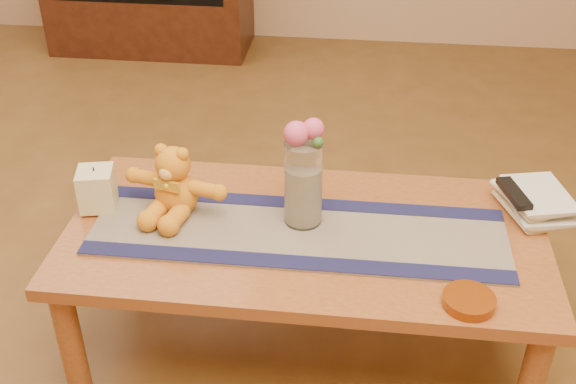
# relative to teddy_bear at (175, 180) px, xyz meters

# --- Properties ---
(floor) EXTENTS (5.50, 5.50, 0.00)m
(floor) POSITION_rel_teddy_bear_xyz_m (0.39, -0.05, -0.56)
(floor) COLOR brown
(floor) RESTS_ON ground
(coffee_table_top) EXTENTS (1.40, 0.70, 0.04)m
(coffee_table_top) POSITION_rel_teddy_bear_xyz_m (0.39, -0.05, -0.13)
(coffee_table_top) COLOR brown
(coffee_table_top) RESTS_ON floor
(table_leg_fl) EXTENTS (0.07, 0.07, 0.41)m
(table_leg_fl) POSITION_rel_teddy_bear_xyz_m (-0.25, -0.34, -0.36)
(table_leg_fl) COLOR brown
(table_leg_fl) RESTS_ON floor
(table_leg_bl) EXTENTS (0.07, 0.07, 0.41)m
(table_leg_bl) POSITION_rel_teddy_bear_xyz_m (-0.25, 0.24, -0.36)
(table_leg_bl) COLOR brown
(table_leg_bl) RESTS_ON floor
(table_leg_br) EXTENTS (0.07, 0.07, 0.41)m
(table_leg_br) POSITION_rel_teddy_bear_xyz_m (1.03, 0.24, -0.36)
(table_leg_br) COLOR brown
(table_leg_br) RESTS_ON floor
(persian_runner) EXTENTS (1.20, 0.36, 0.01)m
(persian_runner) POSITION_rel_teddy_bear_xyz_m (0.37, -0.07, -0.11)
(persian_runner) COLOR #201844
(persian_runner) RESTS_ON coffee_table_top
(runner_border_near) EXTENTS (1.20, 0.07, 0.00)m
(runner_border_near) POSITION_rel_teddy_bear_xyz_m (0.37, -0.21, -0.10)
(runner_border_near) COLOR #151640
(runner_border_near) RESTS_ON persian_runner
(runner_border_far) EXTENTS (1.20, 0.07, 0.00)m
(runner_border_far) POSITION_rel_teddy_bear_xyz_m (0.37, 0.08, -0.10)
(runner_border_far) COLOR #151640
(runner_border_far) RESTS_ON persian_runner
(teddy_bear) EXTENTS (0.35, 0.31, 0.21)m
(teddy_bear) POSITION_rel_teddy_bear_xyz_m (0.00, 0.00, 0.00)
(teddy_bear) COLOR orange
(teddy_bear) RESTS_ON persian_runner
(pillar_candle) EXTENTS (0.12, 0.12, 0.12)m
(pillar_candle) POSITION_rel_teddy_bear_xyz_m (-0.24, -0.01, -0.04)
(pillar_candle) COLOR beige
(pillar_candle) RESTS_ON persian_runner
(candle_wick) EXTENTS (0.00, 0.00, 0.01)m
(candle_wick) POSITION_rel_teddy_bear_xyz_m (-0.24, -0.01, 0.03)
(candle_wick) COLOR black
(candle_wick) RESTS_ON pillar_candle
(glass_vase) EXTENTS (0.11, 0.11, 0.26)m
(glass_vase) POSITION_rel_teddy_bear_xyz_m (0.38, -0.01, 0.03)
(glass_vase) COLOR silver
(glass_vase) RESTS_ON persian_runner
(potpourri_fill) EXTENTS (0.09, 0.09, 0.18)m
(potpourri_fill) POSITION_rel_teddy_bear_xyz_m (0.38, -0.01, -0.01)
(potpourri_fill) COLOR beige
(potpourri_fill) RESTS_ON glass_vase
(rose_left) EXTENTS (0.07, 0.07, 0.07)m
(rose_left) POSITION_rel_teddy_bear_xyz_m (0.36, -0.02, 0.19)
(rose_left) COLOR #D14978
(rose_left) RESTS_ON glass_vase
(rose_right) EXTENTS (0.06, 0.06, 0.06)m
(rose_right) POSITION_rel_teddy_bear_xyz_m (0.41, -0.01, 0.20)
(rose_right) COLOR #D14978
(rose_right) RESTS_ON glass_vase
(blue_flower_back) EXTENTS (0.04, 0.04, 0.04)m
(blue_flower_back) POSITION_rel_teddy_bear_xyz_m (0.39, 0.02, 0.18)
(blue_flower_back) COLOR #5854B7
(blue_flower_back) RESTS_ON glass_vase
(blue_flower_side) EXTENTS (0.04, 0.04, 0.04)m
(blue_flower_side) POSITION_rel_teddy_bear_xyz_m (0.35, 0.01, 0.18)
(blue_flower_side) COLOR #5854B7
(blue_flower_side) RESTS_ON glass_vase
(leaf_sprig) EXTENTS (0.03, 0.03, 0.03)m
(leaf_sprig) POSITION_rel_teddy_bear_xyz_m (0.42, -0.03, 0.17)
(leaf_sprig) COLOR #33662D
(leaf_sprig) RESTS_ON glass_vase
(bronze_ball) EXTENTS (0.09, 0.09, 0.08)m
(bronze_ball) POSITION_rel_teddy_bear_xyz_m (0.37, 0.02, -0.06)
(bronze_ball) COLOR #463A17
(bronze_ball) RESTS_ON persian_runner
(book_bottom) EXTENTS (0.23, 0.27, 0.02)m
(book_bottom) POSITION_rel_teddy_bear_xyz_m (0.99, 0.10, -0.10)
(book_bottom) COLOR beige
(book_bottom) RESTS_ON coffee_table_top
(book_lower) EXTENTS (0.20, 0.25, 0.02)m
(book_lower) POSITION_rel_teddy_bear_xyz_m (1.00, 0.10, -0.08)
(book_lower) COLOR beige
(book_lower) RESTS_ON book_bottom
(book_upper) EXTENTS (0.24, 0.27, 0.02)m
(book_upper) POSITION_rel_teddy_bear_xyz_m (0.98, 0.10, -0.06)
(book_upper) COLOR beige
(book_upper) RESTS_ON book_lower
(book_top) EXTENTS (0.21, 0.26, 0.02)m
(book_top) POSITION_rel_teddy_bear_xyz_m (0.99, 0.10, -0.04)
(book_top) COLOR beige
(book_top) RESTS_ON book_upper
(tv_remote) EXTENTS (0.09, 0.17, 0.02)m
(tv_remote) POSITION_rel_teddy_bear_xyz_m (0.99, 0.09, -0.03)
(tv_remote) COLOR black
(tv_remote) RESTS_ON book_top
(amber_dish) EXTENTS (0.17, 0.17, 0.03)m
(amber_dish) POSITION_rel_teddy_bear_xyz_m (0.83, -0.32, -0.10)
(amber_dish) COLOR #BF5914
(amber_dish) RESTS_ON coffee_table_top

